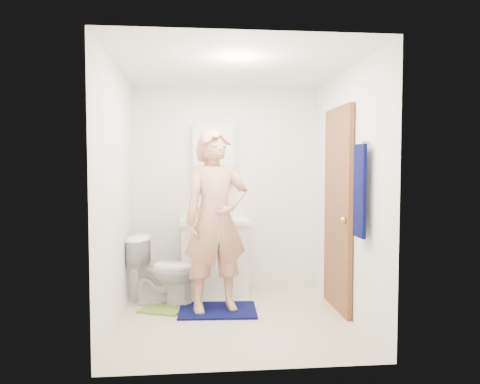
% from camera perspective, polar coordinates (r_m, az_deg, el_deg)
% --- Properties ---
extents(floor, '(2.20, 2.40, 0.02)m').
position_cam_1_polar(floor, '(4.70, -0.68, -15.05)').
color(floor, beige).
rests_on(floor, ground).
extents(ceiling, '(2.20, 2.40, 0.02)m').
position_cam_1_polar(ceiling, '(4.56, -0.70, 15.19)').
color(ceiling, white).
rests_on(ceiling, ground).
extents(wall_back, '(2.20, 0.02, 2.40)m').
position_cam_1_polar(wall_back, '(5.68, -1.75, 0.57)').
color(wall_back, white).
rests_on(wall_back, ground).
extents(wall_front, '(2.20, 0.02, 2.40)m').
position_cam_1_polar(wall_front, '(3.27, 1.14, -1.45)').
color(wall_front, white).
rests_on(wall_front, ground).
extents(wall_left, '(0.02, 2.40, 2.40)m').
position_cam_1_polar(wall_left, '(4.51, -14.88, -0.24)').
color(wall_left, white).
rests_on(wall_left, ground).
extents(wall_right, '(0.02, 2.40, 2.40)m').
position_cam_1_polar(wall_right, '(4.70, 12.92, -0.08)').
color(wall_right, white).
rests_on(wall_right, ground).
extents(vanity_cabinet, '(0.75, 0.55, 0.80)m').
position_cam_1_polar(vanity_cabinet, '(5.47, -3.10, -7.98)').
color(vanity_cabinet, white).
rests_on(vanity_cabinet, floor).
extents(countertop, '(0.79, 0.59, 0.05)m').
position_cam_1_polar(countertop, '(5.40, -3.11, -3.56)').
color(countertop, white).
rests_on(countertop, vanity_cabinet).
extents(sink_basin, '(0.40, 0.40, 0.03)m').
position_cam_1_polar(sink_basin, '(5.40, -3.12, -3.40)').
color(sink_basin, white).
rests_on(sink_basin, countertop).
extents(faucet, '(0.03, 0.03, 0.12)m').
position_cam_1_polar(faucet, '(5.57, -3.20, -2.47)').
color(faucet, silver).
rests_on(faucet, countertop).
extents(medicine_cabinet, '(0.50, 0.12, 0.70)m').
position_cam_1_polar(medicine_cabinet, '(5.59, -3.24, 4.63)').
color(medicine_cabinet, white).
rests_on(medicine_cabinet, wall_back).
extents(mirror_panel, '(0.46, 0.01, 0.66)m').
position_cam_1_polar(mirror_panel, '(5.53, -3.22, 4.64)').
color(mirror_panel, white).
rests_on(mirror_panel, wall_back).
extents(door, '(0.05, 0.80, 2.05)m').
position_cam_1_polar(door, '(4.84, 11.83, -2.05)').
color(door, brown).
rests_on(door, ground).
extents(door_knob, '(0.07, 0.07, 0.07)m').
position_cam_1_polar(door_knob, '(4.53, 12.55, -3.37)').
color(door_knob, gold).
rests_on(door_knob, door).
extents(towel, '(0.03, 0.24, 0.80)m').
position_cam_1_polar(towel, '(4.13, 14.40, 0.14)').
color(towel, '#060B40').
rests_on(towel, wall_right).
extents(towel_hook, '(0.06, 0.02, 0.02)m').
position_cam_1_polar(towel_hook, '(4.14, 15.00, 5.95)').
color(towel_hook, silver).
rests_on(towel_hook, wall_right).
extents(toilet, '(0.78, 0.54, 0.72)m').
position_cam_1_polar(toilet, '(5.09, -9.19, -9.34)').
color(toilet, white).
rests_on(toilet, floor).
extents(bath_mat, '(0.80, 0.59, 0.02)m').
position_cam_1_polar(bath_mat, '(4.85, -2.74, -14.21)').
color(bath_mat, '#060B40').
rests_on(bath_mat, floor).
extents(green_rug, '(0.51, 0.47, 0.02)m').
position_cam_1_polar(green_rug, '(4.95, -9.40, -13.90)').
color(green_rug, olive).
rests_on(green_rug, floor).
extents(soap_dispenser, '(0.09, 0.10, 0.20)m').
position_cam_1_polar(soap_dispenser, '(5.33, -4.76, -2.32)').
color(soap_dispenser, '#BE7758').
rests_on(soap_dispenser, countertop).
extents(toothbrush_cup, '(0.14, 0.14, 0.09)m').
position_cam_1_polar(toothbrush_cup, '(5.53, -1.77, -2.68)').
color(toothbrush_cup, '#9B479C').
rests_on(toothbrush_cup, countertop).
extents(man, '(0.74, 0.57, 1.80)m').
position_cam_1_polar(man, '(4.65, -2.96, -3.48)').
color(man, tan).
rests_on(man, bath_mat).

